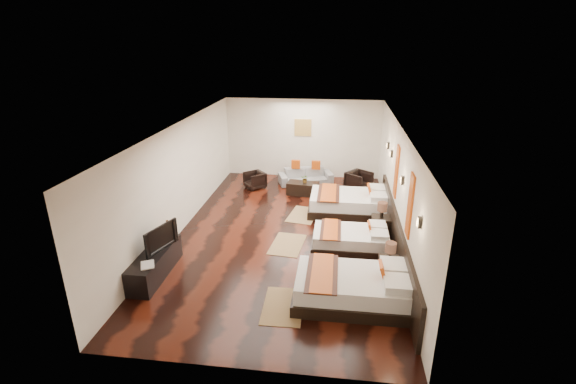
# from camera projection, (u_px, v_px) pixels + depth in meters

# --- Properties ---
(floor) EXTENTS (5.50, 9.50, 0.01)m
(floor) POSITION_uv_depth(u_px,v_px,m) (286.00, 233.00, 10.74)
(floor) COLOR black
(floor) RESTS_ON ground
(ceiling) EXTENTS (5.50, 9.50, 0.01)m
(ceiling) POSITION_uv_depth(u_px,v_px,m) (285.00, 127.00, 9.74)
(ceiling) COLOR white
(ceiling) RESTS_ON floor
(back_wall) EXTENTS (5.50, 0.01, 2.80)m
(back_wall) POSITION_uv_depth(u_px,v_px,m) (303.00, 139.00, 14.65)
(back_wall) COLOR silver
(back_wall) RESTS_ON floor
(left_wall) EXTENTS (0.01, 9.50, 2.80)m
(left_wall) POSITION_uv_depth(u_px,v_px,m) (180.00, 178.00, 10.56)
(left_wall) COLOR silver
(left_wall) RESTS_ON floor
(right_wall) EXTENTS (0.01, 9.50, 2.80)m
(right_wall) POSITION_uv_depth(u_px,v_px,m) (398.00, 187.00, 9.92)
(right_wall) COLOR silver
(right_wall) RESTS_ON floor
(headboard_panel) EXTENTS (0.08, 6.60, 0.90)m
(headboard_panel) POSITION_uv_depth(u_px,v_px,m) (396.00, 237.00, 9.52)
(headboard_panel) COLOR black
(headboard_panel) RESTS_ON floor
(bed_near) EXTENTS (2.27, 1.43, 0.87)m
(bed_near) POSITION_uv_depth(u_px,v_px,m) (354.00, 288.00, 7.87)
(bed_near) COLOR black
(bed_near) RESTS_ON floor
(bed_mid) EXTENTS (1.86, 1.17, 0.71)m
(bed_mid) POSITION_uv_depth(u_px,v_px,m) (352.00, 239.00, 9.87)
(bed_mid) COLOR black
(bed_mid) RESTS_ON floor
(bed_far) EXTENTS (2.34, 1.47, 0.89)m
(bed_far) POSITION_uv_depth(u_px,v_px,m) (351.00, 203.00, 11.85)
(bed_far) COLOR black
(bed_far) RESTS_ON floor
(nightstand_a) EXTENTS (0.43, 0.43, 0.85)m
(nightstand_a) POSITION_uv_depth(u_px,v_px,m) (389.00, 266.00, 8.60)
(nightstand_a) COLOR black
(nightstand_a) RESTS_ON floor
(nightstand_b) EXTENTS (0.47, 0.47, 0.92)m
(nightstand_b) POSITION_uv_depth(u_px,v_px,m) (381.00, 224.00, 10.48)
(nightstand_b) COLOR black
(nightstand_b) RESTS_ON floor
(jute_mat_near) EXTENTS (0.78, 1.22, 0.01)m
(jute_mat_near) POSITION_uv_depth(u_px,v_px,m) (283.00, 306.00, 7.81)
(jute_mat_near) COLOR olive
(jute_mat_near) RESTS_ON floor
(jute_mat_mid) EXTENTS (0.87, 1.27, 0.01)m
(jute_mat_mid) POSITION_uv_depth(u_px,v_px,m) (287.00, 244.00, 10.12)
(jute_mat_mid) COLOR olive
(jute_mat_mid) RESTS_ON floor
(jute_mat_far) EXTENTS (0.94, 1.31, 0.01)m
(jute_mat_far) POSITION_uv_depth(u_px,v_px,m) (303.00, 215.00, 11.80)
(jute_mat_far) COLOR olive
(jute_mat_far) RESTS_ON floor
(tv_console) EXTENTS (0.50, 1.80, 0.55)m
(tv_console) POSITION_uv_depth(u_px,v_px,m) (155.00, 264.00, 8.74)
(tv_console) COLOR black
(tv_console) RESTS_ON floor
(tv) EXTENTS (0.42, 0.95, 0.55)m
(tv) POSITION_uv_depth(u_px,v_px,m) (158.00, 237.00, 8.71)
(tv) COLOR black
(tv) RESTS_ON tv_console
(book) EXTENTS (0.38, 0.42, 0.03)m
(book) POSITION_uv_depth(u_px,v_px,m) (141.00, 266.00, 8.09)
(book) COLOR black
(book) RESTS_ON tv_console
(figurine) EXTENTS (0.44, 0.44, 0.37)m
(figurine) POSITION_uv_depth(u_px,v_px,m) (168.00, 228.00, 9.32)
(figurine) COLOR brown
(figurine) RESTS_ON tv_console
(sofa) EXTENTS (1.97, 1.28, 0.54)m
(sofa) POSITION_uv_depth(u_px,v_px,m) (306.00, 176.00, 14.24)
(sofa) COLOR gray
(sofa) RESTS_ON floor
(armchair_left) EXTENTS (0.86, 0.86, 0.57)m
(armchair_left) POSITION_uv_depth(u_px,v_px,m) (255.00, 180.00, 13.80)
(armchair_left) COLOR black
(armchair_left) RESTS_ON floor
(armchair_right) EXTENTS (1.01, 1.01, 0.66)m
(armchair_right) POSITION_uv_depth(u_px,v_px,m) (359.00, 181.00, 13.54)
(armchair_right) COLOR black
(armchair_right) RESTS_ON floor
(coffee_table) EXTENTS (1.06, 0.63, 0.40)m
(coffee_table) POSITION_uv_depth(u_px,v_px,m) (303.00, 188.00, 13.29)
(coffee_table) COLOR black
(coffee_table) RESTS_ON floor
(table_plant) EXTENTS (0.29, 0.27, 0.26)m
(table_plant) POSITION_uv_depth(u_px,v_px,m) (305.00, 179.00, 13.18)
(table_plant) COLOR #2B5F1F
(table_plant) RESTS_ON coffee_table
(orange_panel_a) EXTENTS (0.04, 0.40, 1.30)m
(orange_panel_a) POSITION_uv_depth(u_px,v_px,m) (410.00, 206.00, 8.05)
(orange_panel_a) COLOR #D86014
(orange_panel_a) RESTS_ON right_wall
(orange_panel_b) EXTENTS (0.04, 0.40, 1.30)m
(orange_panel_b) POSITION_uv_depth(u_px,v_px,m) (397.00, 172.00, 10.09)
(orange_panel_b) COLOR #D86014
(orange_panel_b) RESTS_ON right_wall
(sconce_near) EXTENTS (0.07, 0.12, 0.18)m
(sconce_near) POSITION_uv_depth(u_px,v_px,m) (419.00, 222.00, 6.98)
(sconce_near) COLOR black
(sconce_near) RESTS_ON right_wall
(sconce_mid) EXTENTS (0.07, 0.12, 0.18)m
(sconce_mid) POSITION_uv_depth(u_px,v_px,m) (402.00, 180.00, 9.02)
(sconce_mid) COLOR black
(sconce_mid) RESTS_ON right_wall
(sconce_far) EXTENTS (0.07, 0.12, 0.18)m
(sconce_far) POSITION_uv_depth(u_px,v_px,m) (391.00, 154.00, 11.06)
(sconce_far) COLOR black
(sconce_far) RESTS_ON right_wall
(sconce_lounge) EXTENTS (0.07, 0.12, 0.18)m
(sconce_lounge) POSITION_uv_depth(u_px,v_px,m) (388.00, 146.00, 11.90)
(sconce_lounge) COLOR black
(sconce_lounge) RESTS_ON right_wall
(gold_artwork) EXTENTS (0.60, 0.04, 0.60)m
(gold_artwork) POSITION_uv_depth(u_px,v_px,m) (303.00, 128.00, 14.48)
(gold_artwork) COLOR #AD873F
(gold_artwork) RESTS_ON back_wall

